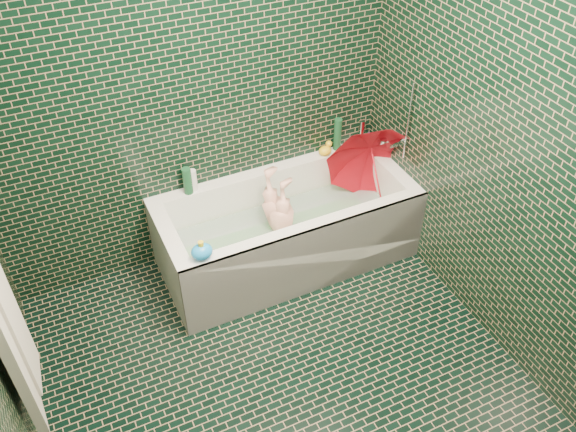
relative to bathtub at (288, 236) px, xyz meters
name	(u,v)px	position (x,y,z in m)	size (l,w,h in m)	color
floor	(292,394)	(-0.45, -1.01, -0.21)	(2.80, 2.80, 0.00)	black
wall_back	(191,89)	(-0.45, 0.39, 1.04)	(2.80, 2.80, 0.00)	black
wall_right	(524,157)	(0.85, -1.01, 1.04)	(2.80, 2.80, 0.00)	black
bathtub	(288,236)	(0.00, 0.00, 0.00)	(1.70, 0.75, 0.55)	white
bath_mat	(286,241)	(0.00, 0.02, -0.06)	(1.35, 0.47, 0.01)	#3CD32A
water	(286,225)	(0.00, 0.02, 0.09)	(1.48, 0.53, 0.00)	silver
towel	(3,320)	(-1.69, -0.77, 0.82)	(0.08, 0.44, 1.12)	beige
faucet	(397,138)	(0.81, 0.01, 0.56)	(0.18, 0.19, 0.55)	silver
child	(281,226)	(-0.04, 0.01, 0.10)	(0.31, 0.20, 0.86)	#F2AC97
umbrella	(376,175)	(0.63, -0.06, 0.36)	(0.64, 0.64, 0.56)	red
soap_bottle_a	(366,142)	(0.80, 0.34, 0.34)	(0.09, 0.09, 0.23)	white
soap_bottle_b	(368,144)	(0.80, 0.32, 0.34)	(0.09, 0.09, 0.20)	#571F77
soap_bottle_c	(367,145)	(0.78, 0.31, 0.34)	(0.13, 0.13, 0.17)	#144827
bottle_right_tall	(338,134)	(0.56, 0.36, 0.46)	(0.06, 0.06, 0.25)	#144827
bottle_right_pump	(362,132)	(0.75, 0.34, 0.44)	(0.05, 0.05, 0.20)	silver
bottle_left_tall	(187,181)	(-0.56, 0.33, 0.43)	(0.06, 0.06, 0.19)	#144827
bottle_left_short	(193,180)	(-0.52, 0.35, 0.41)	(0.05, 0.05, 0.15)	white
rubber_duck	(326,149)	(0.45, 0.33, 0.38)	(0.13, 0.10, 0.10)	yellow
bath_toy	(202,251)	(-0.68, -0.30, 0.39)	(0.16, 0.14, 0.13)	#1C92FC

